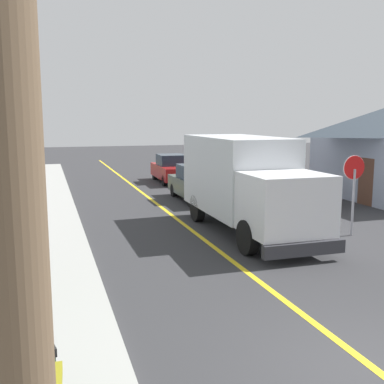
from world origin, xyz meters
name	(u,v)px	position (x,y,z in m)	size (l,w,h in m)	color
sidewalk_curb	(15,312)	(-5.40, 4.00, 0.07)	(3.60, 60.00, 0.15)	#9E9E99
centre_line_yellow	(189,228)	(0.00, 10.00, 0.00)	(0.16, 56.00, 0.01)	gold
box_truck	(245,180)	(1.69, 9.01, 1.77)	(2.40, 7.18, 3.20)	silver
parked_car_near	(198,184)	(2.06, 15.22, 0.79)	(1.81, 4.40, 1.67)	#4C564C
parked_car_mid	(172,169)	(2.55, 21.72, 0.79)	(1.91, 4.44, 1.67)	maroon
parked_van_across	(274,185)	(5.20, 13.67, 0.79)	(1.81, 4.41, 1.67)	silver
trash_bin_back	(25,384)	(-5.05, 0.28, 0.68)	(0.76, 0.83, 1.06)	#19471E
stop_sign	(354,180)	(4.83, 7.43, 1.86)	(0.80, 0.10, 2.65)	gray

